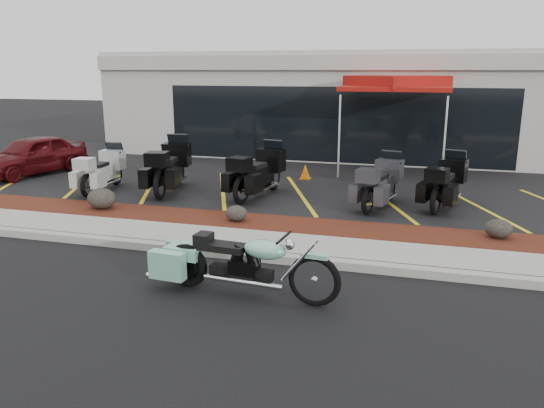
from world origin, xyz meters
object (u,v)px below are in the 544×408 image
(parked_car, at_px, (32,155))
(hero_cruiser, at_px, (315,273))
(traffic_cone, at_px, (305,172))
(popup_canopy, at_px, (396,85))
(touring_white, at_px, (115,164))

(parked_car, bearing_deg, hero_cruiser, -19.56)
(traffic_cone, relative_size, popup_canopy, 0.12)
(hero_cruiser, relative_size, popup_canopy, 0.78)
(parked_car, relative_size, traffic_cone, 8.11)
(popup_canopy, bearing_deg, parked_car, -150.86)
(parked_car, xyz_separation_m, traffic_cone, (8.45, 1.61, -0.39))
(parked_car, bearing_deg, touring_white, 1.20)
(hero_cruiser, height_order, traffic_cone, hero_cruiser)
(touring_white, xyz_separation_m, popup_canopy, (7.45, 4.38, 2.14))
(popup_canopy, bearing_deg, touring_white, -138.87)
(touring_white, bearing_deg, hero_cruiser, -135.60)
(touring_white, height_order, popup_canopy, popup_canopy)
(popup_canopy, bearing_deg, traffic_cone, -129.66)
(hero_cruiser, height_order, parked_car, parked_car)
(hero_cruiser, relative_size, touring_white, 1.40)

